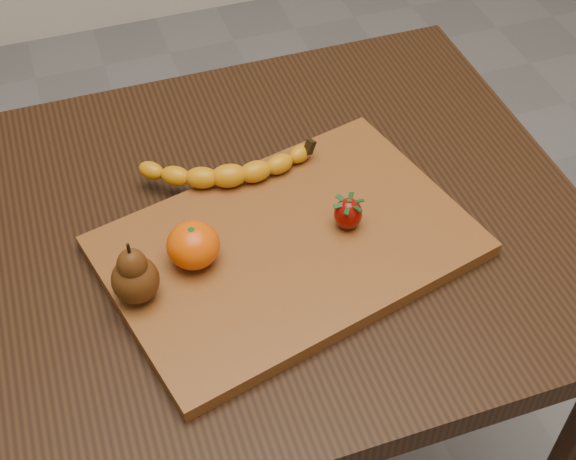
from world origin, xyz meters
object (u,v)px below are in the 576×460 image
object	(u,v)px
cutting_board	(288,246)
pear	(133,271)
table	(216,281)
mandarin	(193,245)

from	to	relation	value
cutting_board	pear	size ratio (longest dim) A/B	5.09
table	cutting_board	world-z (taller)	cutting_board
cutting_board	table	bearing A→B (deg)	130.75
cutting_board	mandarin	world-z (taller)	mandarin
table	pear	distance (m)	0.21
table	cutting_board	size ratio (longest dim) A/B	2.22
pear	cutting_board	bearing A→B (deg)	7.22
table	pear	size ratio (longest dim) A/B	11.31
table	cutting_board	distance (m)	0.15
cutting_board	mandarin	size ratio (longest dim) A/B	6.87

